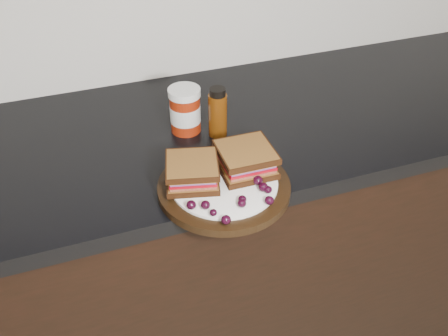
{
  "coord_description": "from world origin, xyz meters",
  "views": [
    {
      "loc": [
        -0.03,
        0.69,
        1.58
      ],
      "look_at": [
        0.24,
        1.45,
        0.96
      ],
      "focal_mm": 40.0,
      "sensor_mm": 36.0,
      "label": 1
    }
  ],
  "objects_px": {
    "plate": "(224,187)",
    "sandwich_left": "(192,172)",
    "oil_bottle": "(218,112)",
    "condiment_jar": "(185,110)"
  },
  "relations": [
    {
      "from": "plate",
      "to": "sandwich_left",
      "type": "distance_m",
      "value": 0.08
    },
    {
      "from": "plate",
      "to": "sandwich_left",
      "type": "bearing_deg",
      "value": 159.04
    },
    {
      "from": "sandwich_left",
      "to": "condiment_jar",
      "type": "height_order",
      "value": "condiment_jar"
    },
    {
      "from": "sandwich_left",
      "to": "oil_bottle",
      "type": "height_order",
      "value": "oil_bottle"
    },
    {
      "from": "sandwich_left",
      "to": "condiment_jar",
      "type": "distance_m",
      "value": 0.23
    },
    {
      "from": "plate",
      "to": "sandwich_left",
      "type": "xyz_separation_m",
      "value": [
        -0.06,
        0.02,
        0.04
      ]
    },
    {
      "from": "plate",
      "to": "condiment_jar",
      "type": "xyz_separation_m",
      "value": [
        -0.01,
        0.25,
        0.05
      ]
    },
    {
      "from": "plate",
      "to": "condiment_jar",
      "type": "distance_m",
      "value": 0.26
    },
    {
      "from": "oil_bottle",
      "to": "plate",
      "type": "bearing_deg",
      "value": -105.55
    },
    {
      "from": "sandwich_left",
      "to": "condiment_jar",
      "type": "relative_size",
      "value": 0.94
    }
  ]
}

